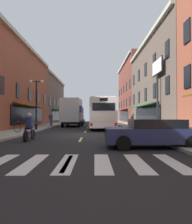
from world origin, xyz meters
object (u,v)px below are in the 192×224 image
(transit_bus, at_px, (103,114))
(pedestrian_mid, at_px, (132,119))
(box_truck, at_px, (73,113))
(sedan_near, at_px, (153,133))
(sedan_mid, at_px, (79,120))
(street_lamp_twin, at_px, (36,102))
(billboard_sign, at_px, (157,76))
(pedestrian_near, at_px, (51,119))
(motorcycle_rider, at_px, (29,129))
(bicycle_near, at_px, (23,128))

(transit_bus, bearing_deg, pedestrian_mid, 21.48)
(box_truck, xyz_separation_m, sedan_near, (5.72, -19.34, -1.25))
(sedan_mid, bearing_deg, street_lamp_twin, -98.20)
(billboard_sign, height_order, sedan_mid, billboard_sign)
(street_lamp_twin, bearing_deg, sedan_near, -52.48)
(sedan_mid, bearing_deg, sedan_near, -79.50)
(transit_bus, xyz_separation_m, pedestrian_near, (-6.89, 3.61, -0.69))
(box_truck, bearing_deg, sedan_near, -73.53)
(sedan_near, height_order, street_lamp_twin, street_lamp_twin)
(motorcycle_rider, xyz_separation_m, bicycle_near, (-1.85, 4.38, -0.21))
(box_truck, bearing_deg, motorcycle_rider, -93.03)
(box_truck, relative_size, sedan_mid, 1.48)
(sedan_mid, xyz_separation_m, street_lamp_twin, (-2.81, -19.49, 2.19))
(transit_bus, xyz_separation_m, sedan_near, (1.72, -15.26, -1.06))
(box_truck, distance_m, pedestrian_mid, 8.25)
(motorcycle_rider, bearing_deg, bicycle_near, 112.90)
(street_lamp_twin, bearing_deg, transit_bus, 32.08)
(box_truck, distance_m, sedan_mid, 11.26)
(billboard_sign, bearing_deg, pedestrian_mid, 103.25)
(motorcycle_rider, bearing_deg, billboard_sign, 38.48)
(bicycle_near, bearing_deg, box_truck, 77.39)
(billboard_sign, distance_m, sedan_near, 12.29)
(street_lamp_twin, bearing_deg, billboard_sign, -1.19)
(transit_bus, height_order, bicycle_near, transit_bus)
(sedan_mid, bearing_deg, transit_bus, -75.54)
(sedan_mid, bearing_deg, billboard_sign, -65.16)
(box_truck, bearing_deg, street_lamp_twin, -108.34)
(sedan_mid, height_order, motorcycle_rider, motorcycle_rider)
(box_truck, distance_m, sedan_near, 20.20)
(transit_bus, relative_size, street_lamp_twin, 2.50)
(billboard_sign, distance_m, transit_bus, 7.79)
(pedestrian_near, bearing_deg, sedan_mid, -175.24)
(pedestrian_mid, bearing_deg, sedan_near, 100.08)
(box_truck, height_order, street_lamp_twin, street_lamp_twin)
(pedestrian_mid, bearing_deg, box_truck, -1.22)
(transit_bus, distance_m, box_truck, 5.71)
(transit_bus, bearing_deg, box_truck, 134.41)
(bicycle_near, relative_size, pedestrian_mid, 0.95)
(bicycle_near, bearing_deg, pedestrian_near, 90.84)
(transit_bus, relative_size, sedan_mid, 2.62)
(sedan_near, relative_size, sedan_mid, 0.93)
(billboard_sign, relative_size, box_truck, 1.00)
(street_lamp_twin, bearing_deg, sedan_mid, 81.80)
(box_truck, xyz_separation_m, street_lamp_twin, (-2.75, -8.31, 0.93))
(motorcycle_rider, bearing_deg, transit_bus, 68.70)
(bicycle_near, distance_m, street_lamp_twin, 4.54)
(billboard_sign, xyz_separation_m, pedestrian_mid, (-1.41, 5.97, -4.38))
(billboard_sign, height_order, box_truck, billboard_sign)
(pedestrian_near, relative_size, pedestrian_mid, 0.98)
(billboard_sign, relative_size, street_lamp_twin, 1.41)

